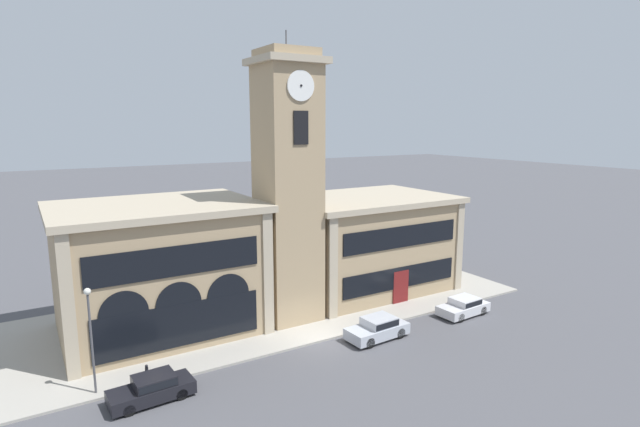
% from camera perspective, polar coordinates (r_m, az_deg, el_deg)
% --- Properties ---
extents(ground_plane, '(300.00, 300.00, 0.00)m').
position_cam_1_polar(ground_plane, '(34.02, 0.35, -14.47)').
color(ground_plane, '#4C4C51').
extents(sidewalk_kerb, '(39.39, 14.41, 0.15)m').
position_cam_1_polar(sidewalk_kerb, '(39.84, -5.17, -10.60)').
color(sidewalk_kerb, '#A39E93').
rests_on(sidewalk_kerb, ground_plane).
extents(clock_tower, '(4.56, 4.56, 20.39)m').
position_cam_1_polar(clock_tower, '(35.36, -3.69, 2.80)').
color(clock_tower, tan).
rests_on(clock_tower, ground_plane).
extents(town_hall_left_wing, '(13.40, 10.26, 8.95)m').
position_cam_1_polar(town_hall_left_wing, '(36.11, -17.95, -5.90)').
color(town_hall_left_wing, tan).
rests_on(town_hall_left_wing, ground_plane).
extents(town_hall_right_wing, '(14.17, 10.26, 8.12)m').
position_cam_1_polar(town_hall_right_wing, '(43.44, 5.20, -3.30)').
color(town_hall_right_wing, tan).
rests_on(town_hall_right_wing, ground_plane).
extents(parked_car_near, '(4.35, 1.94, 1.37)m').
position_cam_1_polar(parked_car_near, '(28.76, -18.60, -18.37)').
color(parked_car_near, black).
rests_on(parked_car_near, ground_plane).
extents(parked_car_mid, '(4.41, 2.12, 1.48)m').
position_cam_1_polar(parked_car_mid, '(34.43, 6.62, -12.83)').
color(parked_car_mid, '#B2B7C1').
rests_on(parked_car_mid, ground_plane).
extents(parked_car_far, '(4.15, 2.10, 1.33)m').
position_cam_1_polar(parked_car_far, '(39.64, 16.10, -10.12)').
color(parked_car_far, silver).
rests_on(parked_car_far, ground_plane).
extents(street_lamp, '(0.36, 0.36, 5.80)m').
position_cam_1_polar(street_lamp, '(28.99, -24.78, -11.50)').
color(street_lamp, '#4C4C51').
rests_on(street_lamp, sidewalk_kerb).
extents(bollard, '(0.18, 0.18, 1.06)m').
position_cam_1_polar(bollard, '(30.32, -19.17, -16.93)').
color(bollard, black).
rests_on(bollard, sidewalk_kerb).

